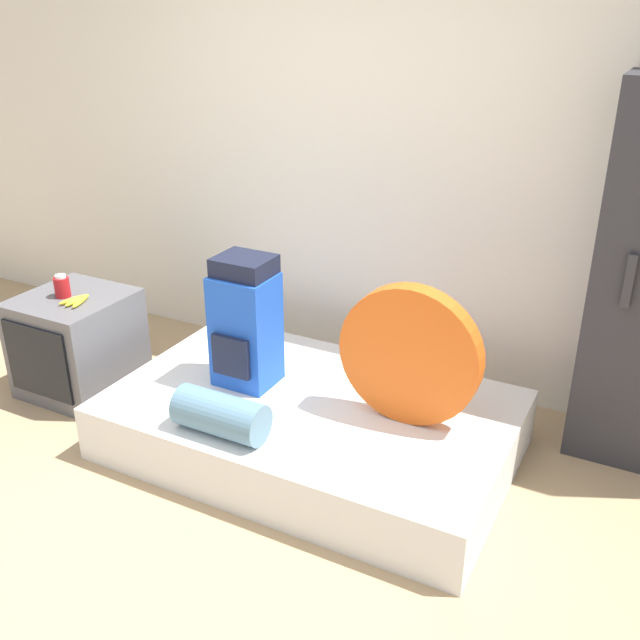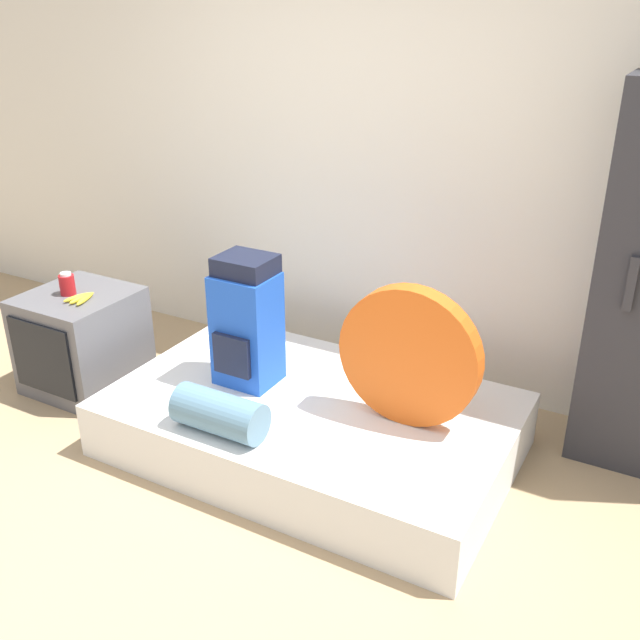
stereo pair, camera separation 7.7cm
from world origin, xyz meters
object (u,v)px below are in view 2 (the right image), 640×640
at_px(sleeping_roll, 220,413).
at_px(television, 82,341).
at_px(backpack, 247,323).
at_px(tent_bag, 409,356).
at_px(canister, 67,284).

xyz_separation_m(sleeping_roll, television, (-1.29, 0.39, -0.10)).
distance_m(backpack, tent_bag, 0.88).
bearing_deg(backpack, tent_bag, 2.88).
xyz_separation_m(tent_bag, television, (-2.00, -0.13, -0.34)).
relative_size(backpack, canister, 5.23).
bearing_deg(sleeping_roll, backpack, 108.96).
bearing_deg(sleeping_roll, television, 163.32).
bearing_deg(backpack, canister, -175.00).
distance_m(tent_bag, television, 2.03).
distance_m(tent_bag, canister, 2.04).
height_order(backpack, sleeping_roll, backpack).
height_order(backpack, canister, backpack).
height_order(tent_bag, sleeping_roll, tent_bag).
bearing_deg(backpack, television, -175.61).
relative_size(tent_bag, canister, 5.19).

